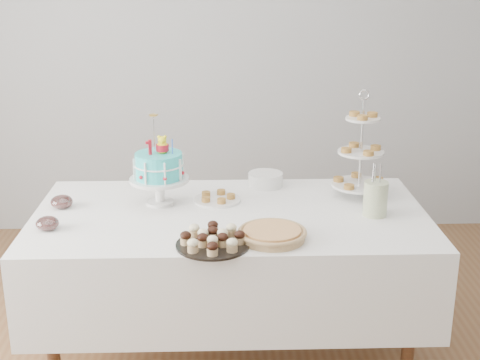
{
  "coord_description": "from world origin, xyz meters",
  "views": [
    {
      "loc": [
        -0.05,
        -2.75,
        1.95
      ],
      "look_at": [
        0.05,
        0.3,
        0.94
      ],
      "focal_mm": 50.0,
      "sensor_mm": 36.0,
      "label": 1
    }
  ],
  "objects_px": {
    "cupcake_tray": "(213,238)",
    "pie": "(272,234)",
    "jam_bowl_b": "(62,202)",
    "tiered_stand": "(361,153)",
    "utensil_pitcher": "(376,197)",
    "birthday_cake": "(160,181)",
    "table": "(230,255)",
    "pastry_plate": "(217,198)",
    "jam_bowl_a": "(47,224)",
    "plate_stack": "(266,179)"
  },
  "relations": [
    {
      "from": "cupcake_tray",
      "to": "pie",
      "type": "distance_m",
      "value": 0.27
    },
    {
      "from": "cupcake_tray",
      "to": "jam_bowl_b",
      "type": "height_order",
      "value": "cupcake_tray"
    },
    {
      "from": "tiered_stand",
      "to": "utensil_pitcher",
      "type": "bearing_deg",
      "value": -85.46
    },
    {
      "from": "birthday_cake",
      "to": "tiered_stand",
      "type": "relative_size",
      "value": 0.81
    },
    {
      "from": "table",
      "to": "pastry_plate",
      "type": "relative_size",
      "value": 7.95
    },
    {
      "from": "pastry_plate",
      "to": "utensil_pitcher",
      "type": "distance_m",
      "value": 0.8
    },
    {
      "from": "tiered_stand",
      "to": "jam_bowl_b",
      "type": "xyz_separation_m",
      "value": [
        -1.51,
        -0.13,
        -0.2
      ]
    },
    {
      "from": "cupcake_tray",
      "to": "utensil_pitcher",
      "type": "relative_size",
      "value": 1.24
    },
    {
      "from": "table",
      "to": "jam_bowl_b",
      "type": "bearing_deg",
      "value": 173.6
    },
    {
      "from": "table",
      "to": "pastry_plate",
      "type": "xyz_separation_m",
      "value": [
        -0.06,
        0.17,
        0.24
      ]
    },
    {
      "from": "pie",
      "to": "jam_bowl_a",
      "type": "height_order",
      "value": "jam_bowl_a"
    },
    {
      "from": "pastry_plate",
      "to": "jam_bowl_a",
      "type": "bearing_deg",
      "value": -155.27
    },
    {
      "from": "birthday_cake",
      "to": "jam_bowl_a",
      "type": "xyz_separation_m",
      "value": [
        -0.49,
        -0.32,
        -0.1
      ]
    },
    {
      "from": "pie",
      "to": "jam_bowl_a",
      "type": "xyz_separation_m",
      "value": [
        -1.02,
        0.14,
        0.0
      ]
    },
    {
      "from": "birthday_cake",
      "to": "utensil_pitcher",
      "type": "bearing_deg",
      "value": -28.3
    },
    {
      "from": "jam_bowl_b",
      "to": "utensil_pitcher",
      "type": "xyz_separation_m",
      "value": [
        1.54,
        -0.15,
        0.06
      ]
    },
    {
      "from": "pie",
      "to": "tiered_stand",
      "type": "bearing_deg",
      "value": 48.39
    },
    {
      "from": "jam_bowl_a",
      "to": "jam_bowl_b",
      "type": "relative_size",
      "value": 0.96
    },
    {
      "from": "pie",
      "to": "jam_bowl_b",
      "type": "relative_size",
      "value": 2.8
    },
    {
      "from": "tiered_stand",
      "to": "jam_bowl_a",
      "type": "height_order",
      "value": "tiered_stand"
    },
    {
      "from": "cupcake_tray",
      "to": "jam_bowl_b",
      "type": "distance_m",
      "value": 0.9
    },
    {
      "from": "jam_bowl_a",
      "to": "jam_bowl_b",
      "type": "height_order",
      "value": "jam_bowl_b"
    },
    {
      "from": "table",
      "to": "jam_bowl_b",
      "type": "xyz_separation_m",
      "value": [
        -0.84,
        0.09,
        0.26
      ]
    },
    {
      "from": "tiered_stand",
      "to": "jam_bowl_b",
      "type": "bearing_deg",
      "value": -175.07
    },
    {
      "from": "cupcake_tray",
      "to": "jam_bowl_b",
      "type": "relative_size",
      "value": 2.93
    },
    {
      "from": "pie",
      "to": "plate_stack",
      "type": "bearing_deg",
      "value": 88.45
    },
    {
      "from": "birthday_cake",
      "to": "tiered_stand",
      "type": "bearing_deg",
      "value": -13.04
    },
    {
      "from": "table",
      "to": "birthday_cake",
      "type": "distance_m",
      "value": 0.51
    },
    {
      "from": "pie",
      "to": "utensil_pitcher",
      "type": "height_order",
      "value": "utensil_pitcher"
    },
    {
      "from": "birthday_cake",
      "to": "plate_stack",
      "type": "height_order",
      "value": "birthday_cake"
    },
    {
      "from": "pie",
      "to": "pastry_plate",
      "type": "distance_m",
      "value": 0.56
    },
    {
      "from": "plate_stack",
      "to": "pastry_plate",
      "type": "bearing_deg",
      "value": -138.72
    },
    {
      "from": "cupcake_tray",
      "to": "jam_bowl_b",
      "type": "bearing_deg",
      "value": 146.96
    },
    {
      "from": "tiered_stand",
      "to": "pastry_plate",
      "type": "xyz_separation_m",
      "value": [
        -0.74,
        -0.06,
        -0.22
      ]
    },
    {
      "from": "tiered_stand",
      "to": "utensil_pitcher",
      "type": "xyz_separation_m",
      "value": [
        0.02,
        -0.28,
        -0.14
      ]
    },
    {
      "from": "pie",
      "to": "utensil_pitcher",
      "type": "bearing_deg",
      "value": 28.27
    },
    {
      "from": "cupcake_tray",
      "to": "pie",
      "type": "relative_size",
      "value": 1.05
    },
    {
      "from": "jam_bowl_b",
      "to": "pastry_plate",
      "type": "bearing_deg",
      "value": 5.49
    },
    {
      "from": "table",
      "to": "jam_bowl_b",
      "type": "distance_m",
      "value": 0.88
    },
    {
      "from": "table",
      "to": "plate_stack",
      "type": "distance_m",
      "value": 0.52
    },
    {
      "from": "cupcake_tray",
      "to": "jam_bowl_a",
      "type": "distance_m",
      "value": 0.79
    },
    {
      "from": "pie",
      "to": "plate_stack",
      "type": "distance_m",
      "value": 0.73
    },
    {
      "from": "cupcake_tray",
      "to": "plate_stack",
      "type": "height_order",
      "value": "same"
    },
    {
      "from": "birthday_cake",
      "to": "tiered_stand",
      "type": "distance_m",
      "value": 1.04
    },
    {
      "from": "plate_stack",
      "to": "jam_bowl_a",
      "type": "relative_size",
      "value": 1.78
    },
    {
      "from": "pastry_plate",
      "to": "jam_bowl_b",
      "type": "distance_m",
      "value": 0.78
    },
    {
      "from": "tiered_stand",
      "to": "plate_stack",
      "type": "distance_m",
      "value": 0.54
    },
    {
      "from": "birthday_cake",
      "to": "jam_bowl_a",
      "type": "relative_size",
      "value": 4.34
    },
    {
      "from": "plate_stack",
      "to": "jam_bowl_a",
      "type": "height_order",
      "value": "plate_stack"
    },
    {
      "from": "jam_bowl_b",
      "to": "pie",
      "type": "bearing_deg",
      "value": -22.8
    }
  ]
}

